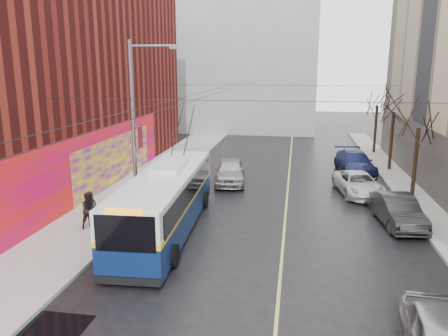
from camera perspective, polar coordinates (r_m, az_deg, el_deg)
The scene contains 18 objects.
sidewalk_left at distance 26.18m, azimuth -13.23°, elevation -4.23°, with size 4.00×60.00×0.15m, color gray.
sidewalk_right at distance 25.27m, azimuth 25.43°, elevation -5.80°, with size 2.00×60.00×0.15m, color gray.
lane_line at distance 26.18m, azimuth 8.20°, elevation -4.18°, with size 0.12×50.00×0.01m, color #BFB74C.
building_left at distance 30.76m, azimuth -26.56°, elevation 10.38°, with size 12.11×36.00×14.00m.
building_far at distance 56.59m, azimuth 1.46°, elevation 14.30°, with size 20.50×12.10×18.00m.
streetlight_pole at distance 22.68m, azimuth -11.41°, elevation 5.59°, with size 2.65×0.60×9.00m.
catenary_wires at distance 26.22m, azimuth -0.29°, elevation 9.87°, with size 18.00×60.00×0.22m.
tree_near at distance 28.09m, azimuth 24.22°, elevation 6.35°, with size 3.20×3.20×6.40m.
tree_mid at distance 34.86m, azimuth 21.41°, elevation 8.11°, with size 3.20×3.20×6.68m.
tree_far at distance 41.72m, azimuth 19.47°, elevation 8.76°, with size 3.20×3.20×6.57m.
pigeons_flying at distance 22.17m, azimuth -1.51°, elevation 11.65°, with size 5.60×3.46×1.79m.
trolleybus at distance 20.85m, azimuth -7.58°, elevation -4.23°, with size 3.14×11.75×5.52m.
parked_car_b at distance 23.32m, azimuth 21.74°, elevation -5.20°, with size 1.60×4.59×1.51m, color #242426.
parked_car_c at distance 28.12m, azimuth 17.14°, elevation -1.98°, with size 2.29×4.96×1.38m, color silver.
parked_car_d at distance 33.74m, azimuth 16.72°, elevation 0.69°, with size 2.28×5.61×1.63m, color #161D4D.
following_car at distance 29.54m, azimuth 0.79°, elevation -0.41°, with size 1.97×4.89×1.67m, color #A1A2A5.
pedestrian_a at distance 22.20m, azimuth -16.89°, elevation -5.05°, with size 0.62×0.41×1.71m, color black.
pedestrian_b at distance 21.88m, azimuth -17.19°, elevation -5.29°, with size 0.85×0.66×1.74m, color black.
Camera 1 is at (1.88, -11.04, 7.64)m, focal length 35.00 mm.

